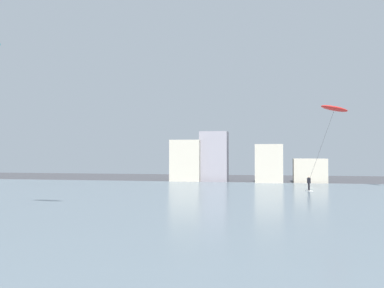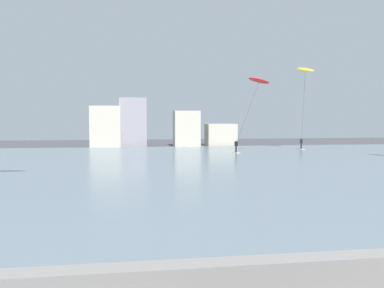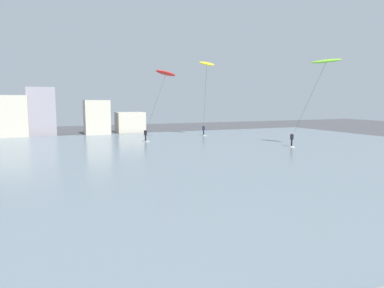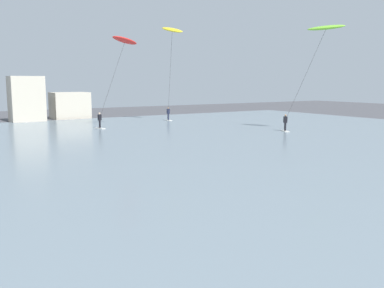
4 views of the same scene
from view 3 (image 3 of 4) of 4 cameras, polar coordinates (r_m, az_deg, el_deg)
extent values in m
cube|color=slate|center=(32.86, -13.27, -2.68)|extent=(84.00, 52.00, 0.10)
cube|color=beige|center=(59.76, -27.11, 4.01)|extent=(4.56, 3.73, 6.29)
cube|color=beige|center=(60.97, -23.30, 4.04)|extent=(2.61, 2.06, 5.83)
cube|color=gray|center=(60.14, -23.16, 4.84)|extent=(4.15, 2.73, 7.57)
cube|color=beige|center=(59.13, -15.14, 4.17)|extent=(3.91, 3.35, 5.57)
cube|color=beige|center=(61.84, -9.98, 3.46)|extent=(4.67, 3.70, 3.50)
cube|color=silver|center=(43.14, 15.80, -0.37)|extent=(1.00, 1.45, 0.06)
cylinder|color=black|center=(43.09, 15.82, 0.19)|extent=(0.20, 0.20, 0.78)
cube|color=black|center=(43.01, 15.85, 1.10)|extent=(0.40, 0.35, 0.60)
sphere|color=#9E7051|center=(42.97, 15.87, 1.64)|extent=(0.20, 0.20, 0.20)
cylinder|color=#333333|center=(42.61, 18.31, 6.61)|extent=(2.37, 2.50, 8.51)
ellipsoid|color=#7AD133|center=(42.71, 20.87, 12.43)|extent=(2.26, 3.81, 0.66)
cube|color=silver|center=(54.98, 1.89, 1.43)|extent=(0.52, 1.42, 0.06)
cylinder|color=#191E33|center=(54.94, 1.89, 1.87)|extent=(0.20, 0.20, 0.78)
cube|color=#191E33|center=(54.88, 1.89, 2.59)|extent=(0.35, 0.24, 0.60)
sphere|color=#9E7051|center=(54.85, 1.89, 3.01)|extent=(0.20, 0.20, 0.20)
cylinder|color=#333333|center=(53.88, 2.13, 7.55)|extent=(0.36, 1.72, 9.59)
ellipsoid|color=yellow|center=(53.32, 2.38, 12.88)|extent=(1.76, 3.76, 1.33)
cube|color=silver|center=(47.40, -7.51, 0.48)|extent=(0.76, 1.46, 0.06)
cylinder|color=black|center=(47.35, -7.52, 0.99)|extent=(0.20, 0.20, 0.78)
cube|color=black|center=(47.29, -7.54, 1.82)|extent=(0.38, 0.30, 0.60)
sphere|color=beige|center=(47.25, -7.54, 2.31)|extent=(0.20, 0.20, 0.20)
cylinder|color=#333333|center=(47.08, -5.92, 6.47)|extent=(2.66, 0.84, 7.74)
ellipsoid|color=red|center=(47.23, -4.28, 11.36)|extent=(3.10, 1.56, 1.15)
camera|label=1|loc=(8.87, 77.07, -7.03)|focal=38.48mm
camera|label=2|loc=(4.41, 166.72, -19.62)|focal=38.28mm
camera|label=4|loc=(4.60, -62.90, -4.36)|focal=39.79mm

